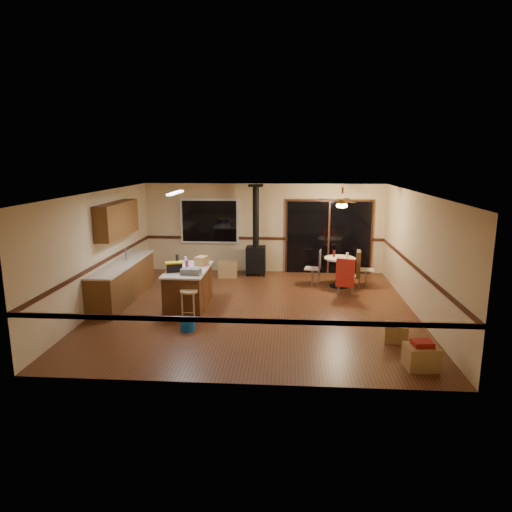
# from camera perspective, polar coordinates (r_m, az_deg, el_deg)

# --- Properties ---
(floor) EXTENTS (7.00, 7.00, 0.00)m
(floor) POSITION_cam_1_polar(r_m,az_deg,el_deg) (10.33, -0.12, -6.60)
(floor) COLOR #542C17
(floor) RESTS_ON ground
(ceiling) EXTENTS (7.00, 7.00, 0.00)m
(ceiling) POSITION_cam_1_polar(r_m,az_deg,el_deg) (9.81, -0.13, 7.94)
(ceiling) COLOR silver
(ceiling) RESTS_ON ground
(wall_back) EXTENTS (7.00, 0.00, 7.00)m
(wall_back) POSITION_cam_1_polar(r_m,az_deg,el_deg) (13.42, 0.97, 3.50)
(wall_back) COLOR #CDB182
(wall_back) RESTS_ON ground
(wall_front) EXTENTS (7.00, 0.00, 7.00)m
(wall_front) POSITION_cam_1_polar(r_m,az_deg,el_deg) (6.61, -2.35, -5.66)
(wall_front) COLOR #CDB182
(wall_front) RESTS_ON ground
(wall_left) EXTENTS (0.00, 7.00, 7.00)m
(wall_left) POSITION_cam_1_polar(r_m,az_deg,el_deg) (10.81, -18.95, 0.72)
(wall_left) COLOR #CDB182
(wall_left) RESTS_ON ground
(wall_right) EXTENTS (0.00, 7.00, 7.00)m
(wall_right) POSITION_cam_1_polar(r_m,az_deg,el_deg) (10.34, 19.60, 0.17)
(wall_right) COLOR #CDB182
(wall_right) RESTS_ON ground
(chair_rail) EXTENTS (7.00, 7.00, 0.08)m
(chair_rail) POSITION_cam_1_polar(r_m,az_deg,el_deg) (10.05, -0.12, -1.20)
(chair_rail) COLOR #38190E
(chair_rail) RESTS_ON ground
(window) EXTENTS (1.72, 0.10, 1.32)m
(window) POSITION_cam_1_polar(r_m,az_deg,el_deg) (13.53, -5.84, 4.36)
(window) COLOR black
(window) RESTS_ON ground
(sliding_door) EXTENTS (2.52, 0.10, 2.10)m
(sliding_door) POSITION_cam_1_polar(r_m,az_deg,el_deg) (13.45, 9.07, 2.28)
(sliding_door) COLOR black
(sliding_door) RESTS_ON ground
(lower_cabinets) EXTENTS (0.60, 3.00, 0.86)m
(lower_cabinets) POSITION_cam_1_polar(r_m,az_deg,el_deg) (11.35, -16.29, -3.10)
(lower_cabinets) COLOR brown
(lower_cabinets) RESTS_ON ground
(countertop) EXTENTS (0.64, 3.04, 0.04)m
(countertop) POSITION_cam_1_polar(r_m,az_deg,el_deg) (11.24, -16.42, -0.89)
(countertop) COLOR beige
(countertop) RESTS_ON lower_cabinets
(upper_cabinets) EXTENTS (0.35, 2.00, 0.80)m
(upper_cabinets) POSITION_cam_1_polar(r_m,az_deg,el_deg) (11.30, -16.98, 4.40)
(upper_cabinets) COLOR brown
(upper_cabinets) RESTS_ON ground
(kitchen_island) EXTENTS (0.88, 1.68, 0.90)m
(kitchen_island) POSITION_cam_1_polar(r_m,az_deg,el_deg) (10.40, -8.41, -3.98)
(kitchen_island) COLOR #532D14
(kitchen_island) RESTS_ON ground
(wood_stove) EXTENTS (0.55, 0.50, 2.52)m
(wood_stove) POSITION_cam_1_polar(r_m,az_deg,el_deg) (13.09, -0.02, 0.74)
(wood_stove) COLOR black
(wood_stove) RESTS_ON ground
(ceiling_fan) EXTENTS (0.24, 0.24, 0.55)m
(ceiling_fan) POSITION_cam_1_polar(r_m,az_deg,el_deg) (11.85, 10.72, 6.58)
(ceiling_fan) COLOR brown
(ceiling_fan) RESTS_ON ceiling
(fluorescent_strip) EXTENTS (0.10, 1.20, 0.04)m
(fluorescent_strip) POSITION_cam_1_polar(r_m,az_deg,el_deg) (10.39, -10.04, 7.77)
(fluorescent_strip) COLOR white
(fluorescent_strip) RESTS_ON ceiling
(toolbox_grey) EXTENTS (0.43, 0.27, 0.13)m
(toolbox_grey) POSITION_cam_1_polar(r_m,az_deg,el_deg) (9.77, -8.14, -1.93)
(toolbox_grey) COLOR slate
(toolbox_grey) RESTS_ON kitchen_island
(toolbox_black) EXTENTS (0.38, 0.27, 0.19)m
(toolbox_black) POSITION_cam_1_polar(r_m,az_deg,el_deg) (10.05, -10.16, -1.43)
(toolbox_black) COLOR black
(toolbox_black) RESTS_ON kitchen_island
(toolbox_yellow_lid) EXTENTS (0.42, 0.30, 0.03)m
(toolbox_yellow_lid) POSITION_cam_1_polar(r_m,az_deg,el_deg) (10.02, -10.18, -0.83)
(toolbox_yellow_lid) COLOR gold
(toolbox_yellow_lid) RESTS_ON toolbox_black
(box_on_island) EXTENTS (0.31, 0.36, 0.21)m
(box_on_island) POSITION_cam_1_polar(r_m,az_deg,el_deg) (10.55, -6.81, -0.62)
(box_on_island) COLOR #A57E49
(box_on_island) RESTS_ON kitchen_island
(bottle_dark) EXTENTS (0.08, 0.08, 0.25)m
(bottle_dark) POSITION_cam_1_polar(r_m,az_deg,el_deg) (10.64, -9.81, -0.47)
(bottle_dark) COLOR black
(bottle_dark) RESTS_ON kitchen_island
(bottle_pink) EXTENTS (0.08, 0.08, 0.23)m
(bottle_pink) POSITION_cam_1_polar(r_m,az_deg,el_deg) (10.13, -8.61, -1.15)
(bottle_pink) COLOR #D84C8C
(bottle_pink) RESTS_ON kitchen_island
(bottle_white) EXTENTS (0.07, 0.07, 0.20)m
(bottle_white) POSITION_cam_1_polar(r_m,az_deg,el_deg) (10.65, -8.80, -0.59)
(bottle_white) COLOR white
(bottle_white) RESTS_ON kitchen_island
(bar_stool) EXTENTS (0.46, 0.46, 0.66)m
(bar_stool) POSITION_cam_1_polar(r_m,az_deg,el_deg) (9.57, -8.35, -6.18)
(bar_stool) COLOR tan
(bar_stool) RESTS_ON floor
(blue_bucket) EXTENTS (0.30, 0.30, 0.24)m
(blue_bucket) POSITION_cam_1_polar(r_m,az_deg,el_deg) (9.16, -8.57, -8.44)
(blue_bucket) COLOR blue
(blue_bucket) RESTS_ON floor
(dining_table) EXTENTS (0.81, 0.81, 0.78)m
(dining_table) POSITION_cam_1_polar(r_m,az_deg,el_deg) (12.12, 10.41, -1.37)
(dining_table) COLOR black
(dining_table) RESTS_ON ground
(glass_red) EXTENTS (0.08, 0.08, 0.18)m
(glass_red) POSITION_cam_1_polar(r_m,az_deg,el_deg) (12.13, 9.72, 0.31)
(glass_red) COLOR #590C14
(glass_red) RESTS_ON dining_table
(glass_cream) EXTENTS (0.07, 0.07, 0.15)m
(glass_cream) POSITION_cam_1_polar(r_m,az_deg,el_deg) (12.02, 11.35, 0.08)
(glass_cream) COLOR beige
(glass_cream) RESTS_ON dining_table
(chair_left) EXTENTS (0.46, 0.46, 0.51)m
(chair_left) POSITION_cam_1_polar(r_m,az_deg,el_deg) (12.14, 7.59, -0.96)
(chair_left) COLOR tan
(chair_left) RESTS_ON ground
(chair_near) EXTENTS (0.54, 0.57, 0.70)m
(chair_near) POSITION_cam_1_polar(r_m,az_deg,el_deg) (11.27, 11.12, -2.07)
(chair_near) COLOR tan
(chair_near) RESTS_ON ground
(chair_right) EXTENTS (0.51, 0.47, 0.70)m
(chair_right) POSITION_cam_1_polar(r_m,az_deg,el_deg) (12.24, 12.80, -1.00)
(chair_right) COLOR tan
(chair_right) RESTS_ON ground
(box_under_window) EXTENTS (0.60, 0.52, 0.43)m
(box_under_window) POSITION_cam_1_polar(r_m,az_deg,el_deg) (13.01, -3.62, -1.66)
(box_under_window) COLOR #A57E49
(box_under_window) RESTS_ON floor
(box_corner_a) EXTENTS (0.55, 0.47, 0.38)m
(box_corner_a) POSITION_cam_1_polar(r_m,az_deg,el_deg) (7.95, 19.95, -11.79)
(box_corner_a) COLOR #A57E49
(box_corner_a) RESTS_ON floor
(box_corner_b) EXTENTS (0.46, 0.42, 0.33)m
(box_corner_b) POSITION_cam_1_polar(r_m,az_deg,el_deg) (8.91, 17.10, -9.15)
(box_corner_b) COLOR #A57E49
(box_corner_b) RESTS_ON floor
(box_small_red) EXTENTS (0.33, 0.29, 0.08)m
(box_small_red) POSITION_cam_1_polar(r_m,az_deg,el_deg) (7.87, 20.08, -10.23)
(box_small_red) COLOR maroon
(box_small_red) RESTS_ON box_corner_a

